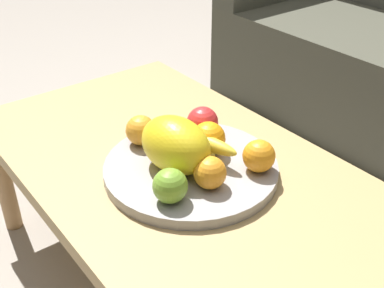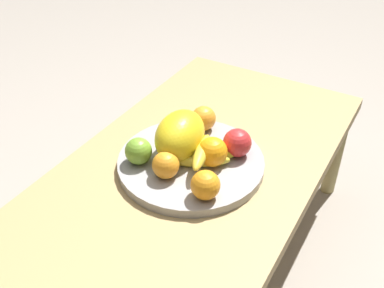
{
  "view_description": "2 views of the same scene",
  "coord_description": "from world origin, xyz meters",
  "px_view_note": "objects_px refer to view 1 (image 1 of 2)",
  "views": [
    {
      "loc": [
        0.67,
        -0.54,
        1.02
      ],
      "look_at": [
        -0.04,
        0.0,
        0.46
      ],
      "focal_mm": 45.74,
      "sensor_mm": 36.0,
      "label": 1
    },
    {
      "loc": [
        0.78,
        0.47,
        1.15
      ],
      "look_at": [
        -0.04,
        0.0,
        0.46
      ],
      "focal_mm": 42.65,
      "sensor_mm": 36.0,
      "label": 2
    }
  ],
  "objects_px": {
    "fruit_bowl": "(192,168)",
    "orange_left": "(259,156)",
    "apple_left": "(203,122)",
    "banana_bunch": "(206,148)",
    "orange_right": "(210,173)",
    "apple_front": "(170,186)",
    "melon_large_front": "(175,145)",
    "coffee_table": "(201,195)",
    "orange_back": "(141,130)",
    "orange_front": "(208,139)"
  },
  "relations": [
    {
      "from": "orange_front",
      "to": "orange_left",
      "type": "distance_m",
      "value": 0.12
    },
    {
      "from": "fruit_bowl",
      "to": "orange_left",
      "type": "bearing_deg",
      "value": 42.44
    },
    {
      "from": "banana_bunch",
      "to": "melon_large_front",
      "type": "bearing_deg",
      "value": -96.03
    },
    {
      "from": "coffee_table",
      "to": "orange_left",
      "type": "bearing_deg",
      "value": 55.36
    },
    {
      "from": "orange_right",
      "to": "apple_left",
      "type": "xyz_separation_m",
      "value": [
        -0.17,
        0.11,
        0.0
      ]
    },
    {
      "from": "orange_front",
      "to": "apple_front",
      "type": "height_order",
      "value": "orange_front"
    },
    {
      "from": "coffee_table",
      "to": "apple_front",
      "type": "bearing_deg",
      "value": -69.82
    },
    {
      "from": "coffee_table",
      "to": "orange_front",
      "type": "bearing_deg",
      "value": 129.31
    },
    {
      "from": "orange_right",
      "to": "coffee_table",
      "type": "bearing_deg",
      "value": 159.39
    },
    {
      "from": "banana_bunch",
      "to": "orange_front",
      "type": "bearing_deg",
      "value": 128.57
    },
    {
      "from": "fruit_bowl",
      "to": "orange_front",
      "type": "bearing_deg",
      "value": 100.48
    },
    {
      "from": "apple_left",
      "to": "orange_back",
      "type": "bearing_deg",
      "value": -114.53
    },
    {
      "from": "orange_back",
      "to": "fruit_bowl",
      "type": "bearing_deg",
      "value": 17.16
    },
    {
      "from": "melon_large_front",
      "to": "orange_right",
      "type": "bearing_deg",
      "value": 9.75
    },
    {
      "from": "melon_large_front",
      "to": "orange_left",
      "type": "distance_m",
      "value": 0.18
    },
    {
      "from": "orange_front",
      "to": "apple_left",
      "type": "height_order",
      "value": "orange_front"
    },
    {
      "from": "orange_back",
      "to": "apple_front",
      "type": "distance_m",
      "value": 0.23
    },
    {
      "from": "melon_large_front",
      "to": "orange_right",
      "type": "xyz_separation_m",
      "value": [
        0.1,
        0.02,
        -0.03
      ]
    },
    {
      "from": "melon_large_front",
      "to": "banana_bunch",
      "type": "relative_size",
      "value": 1.02
    },
    {
      "from": "orange_left",
      "to": "orange_back",
      "type": "bearing_deg",
      "value": -150.25
    },
    {
      "from": "melon_large_front",
      "to": "banana_bunch",
      "type": "distance_m",
      "value": 0.09
    },
    {
      "from": "melon_large_front",
      "to": "coffee_table",
      "type": "bearing_deg",
      "value": 40.05
    },
    {
      "from": "fruit_bowl",
      "to": "apple_left",
      "type": "relative_size",
      "value": 5.1
    },
    {
      "from": "orange_back",
      "to": "apple_front",
      "type": "height_order",
      "value": "same"
    },
    {
      "from": "orange_right",
      "to": "banana_bunch",
      "type": "bearing_deg",
      "value": 144.7
    },
    {
      "from": "orange_back",
      "to": "melon_large_front",
      "type": "bearing_deg",
      "value": 1.53
    },
    {
      "from": "orange_right",
      "to": "apple_front",
      "type": "height_order",
      "value": "apple_front"
    },
    {
      "from": "orange_front",
      "to": "banana_bunch",
      "type": "relative_size",
      "value": 0.46
    },
    {
      "from": "fruit_bowl",
      "to": "orange_front",
      "type": "distance_m",
      "value": 0.08
    },
    {
      "from": "orange_right",
      "to": "orange_back",
      "type": "height_order",
      "value": "orange_back"
    },
    {
      "from": "melon_large_front",
      "to": "apple_left",
      "type": "xyz_separation_m",
      "value": [
        -0.07,
        0.13,
        -0.02
      ]
    },
    {
      "from": "orange_left",
      "to": "banana_bunch",
      "type": "xyz_separation_m",
      "value": [
        -0.1,
        -0.06,
        -0.01
      ]
    },
    {
      "from": "melon_large_front",
      "to": "orange_back",
      "type": "xyz_separation_m",
      "value": [
        -0.13,
        -0.0,
        -0.02
      ]
    },
    {
      "from": "apple_left",
      "to": "coffee_table",
      "type": "bearing_deg",
      "value": -39.49
    },
    {
      "from": "coffee_table",
      "to": "melon_large_front",
      "type": "xyz_separation_m",
      "value": [
        -0.04,
        -0.04,
        0.12
      ]
    },
    {
      "from": "orange_back",
      "to": "banana_bunch",
      "type": "xyz_separation_m",
      "value": [
        0.14,
        0.08,
        -0.01
      ]
    },
    {
      "from": "fruit_bowl",
      "to": "orange_front",
      "type": "height_order",
      "value": "orange_front"
    },
    {
      "from": "apple_front",
      "to": "banana_bunch",
      "type": "bearing_deg",
      "value": 116.3
    },
    {
      "from": "coffee_table",
      "to": "orange_front",
      "type": "xyz_separation_m",
      "value": [
        -0.05,
        0.06,
        0.1
      ]
    },
    {
      "from": "orange_front",
      "to": "apple_front",
      "type": "xyz_separation_m",
      "value": [
        0.09,
        -0.17,
        -0.0
      ]
    },
    {
      "from": "melon_large_front",
      "to": "apple_front",
      "type": "relative_size",
      "value": 2.43
    },
    {
      "from": "melon_large_front",
      "to": "orange_front",
      "type": "xyz_separation_m",
      "value": [
        -0.0,
        0.09,
        -0.02
      ]
    },
    {
      "from": "orange_right",
      "to": "apple_front",
      "type": "relative_size",
      "value": 0.97
    },
    {
      "from": "apple_front",
      "to": "apple_left",
      "type": "xyz_separation_m",
      "value": [
        -0.16,
        0.21,
        0.0
      ]
    },
    {
      "from": "apple_left",
      "to": "banana_bunch",
      "type": "xyz_separation_m",
      "value": [
        0.08,
        -0.05,
        -0.01
      ]
    },
    {
      "from": "orange_right",
      "to": "orange_back",
      "type": "distance_m",
      "value": 0.23
    },
    {
      "from": "orange_left",
      "to": "banana_bunch",
      "type": "relative_size",
      "value": 0.42
    },
    {
      "from": "orange_front",
      "to": "apple_front",
      "type": "distance_m",
      "value": 0.19
    },
    {
      "from": "orange_right",
      "to": "apple_front",
      "type": "distance_m",
      "value": 0.09
    },
    {
      "from": "orange_back",
      "to": "banana_bunch",
      "type": "distance_m",
      "value": 0.16
    }
  ]
}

